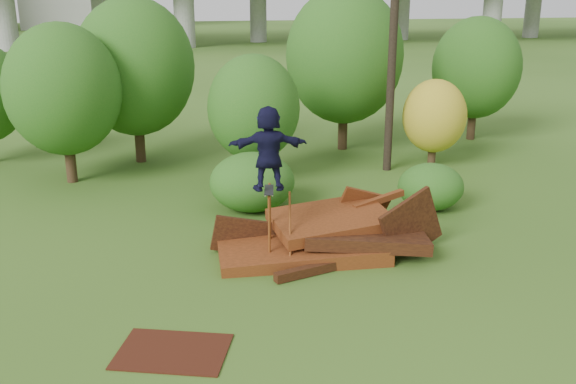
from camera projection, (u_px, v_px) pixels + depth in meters
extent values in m
plane|color=#2D5116|center=(344.00, 290.00, 13.55)|extent=(240.00, 240.00, 0.00)
cube|color=#46210C|center=(300.00, 245.00, 15.41)|extent=(4.07, 2.63, 0.66)
cube|color=black|center=(364.00, 236.00, 15.36)|extent=(3.23, 2.41, 0.57)
cube|color=#46210C|center=(331.00, 220.00, 15.60)|extent=(2.99, 2.14, 0.58)
cube|color=black|center=(411.00, 226.00, 15.31)|extent=(1.88, 0.70, 1.89)
cube|color=#46210C|center=(360.00, 212.00, 16.59)|extent=(1.69, 0.55, 1.59)
cube|color=black|center=(248.00, 237.00, 15.50)|extent=(1.87, 0.12, 1.20)
cube|color=black|center=(325.00, 267.00, 14.37)|extent=(2.48, 0.93, 0.21)
cube|color=#46210C|center=(379.00, 200.00, 16.26)|extent=(1.49, 0.58, 0.37)
cylinder|color=brown|center=(269.00, 231.00, 14.52)|extent=(0.06, 0.06, 1.68)
cylinder|color=brown|center=(270.00, 220.00, 15.21)|extent=(0.06, 0.06, 1.68)
cylinder|color=brown|center=(269.00, 191.00, 14.61)|extent=(0.26, 1.02, 0.06)
cube|color=black|center=(269.00, 190.00, 14.34)|extent=(0.34, 0.77, 0.02)
cylinder|color=beige|center=(273.00, 195.00, 14.10)|extent=(0.04, 0.06, 0.05)
cylinder|color=beige|center=(265.00, 195.00, 14.09)|extent=(0.04, 0.06, 0.05)
cylinder|color=beige|center=(273.00, 188.00, 14.61)|extent=(0.04, 0.06, 0.05)
cylinder|color=beige|center=(266.00, 188.00, 14.60)|extent=(0.04, 0.06, 0.05)
imported|color=black|center=(269.00, 148.00, 14.05)|extent=(1.79, 0.69, 1.89)
cube|color=#39160C|center=(173.00, 351.00, 11.21)|extent=(2.24, 1.89, 0.03)
cylinder|color=black|center=(70.00, 157.00, 20.89)|extent=(0.34, 0.34, 1.68)
ellipsoid|color=#1A5717|center=(63.00, 89.00, 20.22)|extent=(3.64, 3.64, 4.18)
cylinder|color=black|center=(140.00, 137.00, 23.35)|extent=(0.36, 0.36, 1.86)
ellipsoid|color=#1A5717|center=(135.00, 67.00, 22.59)|extent=(4.22, 4.22, 4.85)
cylinder|color=black|center=(255.00, 162.00, 20.92)|extent=(0.32, 0.32, 1.36)
ellipsoid|color=#1A5717|center=(254.00, 108.00, 20.38)|extent=(2.95, 2.95, 3.39)
cylinder|color=black|center=(343.00, 125.00, 25.17)|extent=(0.37, 0.37, 1.96)
ellipsoid|color=#1A5717|center=(345.00, 56.00, 24.36)|extent=(4.48, 4.48, 5.15)
cylinder|color=black|center=(432.00, 152.00, 22.92)|extent=(0.28, 0.28, 0.97)
ellipsoid|color=#A58C19|center=(434.00, 116.00, 22.52)|extent=(2.24, 2.24, 2.58)
cylinder|color=black|center=(472.00, 120.00, 26.88)|extent=(0.34, 0.34, 1.64)
ellipsoid|color=#1A5717|center=(476.00, 68.00, 26.23)|extent=(3.60, 3.60, 4.14)
ellipsoid|color=#1A5717|center=(252.00, 182.00, 18.19)|extent=(2.43, 2.24, 1.68)
ellipsoid|color=#1A5717|center=(431.00, 187.00, 18.31)|extent=(1.90, 1.74, 1.34)
cylinder|color=black|center=(393.00, 38.00, 21.17)|extent=(0.28, 0.28, 9.03)
cylinder|color=gray|center=(4.00, 10.00, 64.79)|extent=(2.20, 2.20, 8.00)
cylinder|color=gray|center=(184.00, 9.00, 68.31)|extent=(2.20, 2.20, 8.00)
cylinder|color=gray|center=(346.00, 8.00, 71.83)|extent=(2.20, 2.20, 8.00)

